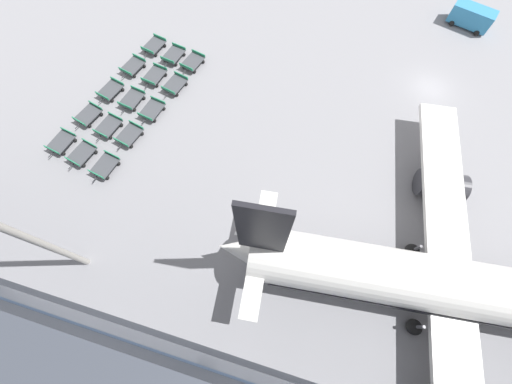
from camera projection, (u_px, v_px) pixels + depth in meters
ground_plane at (431, 89)px, 33.41m from camera, size 500.00×500.00×0.00m
airplane at (467, 290)px, 22.25m from camera, size 33.83×36.69×12.57m
service_van at (472, 16)px, 36.18m from camera, size 3.14×4.91×2.25m
baggage_dolly_row_near_col_a at (154, 46)px, 35.32m from camera, size 3.23×2.25×0.92m
baggage_dolly_row_near_col_b at (133, 66)px, 34.07m from camera, size 3.23×2.29×0.92m
baggage_dolly_row_near_col_c at (111, 90)px, 32.73m from camera, size 3.23×2.28×0.92m
baggage_dolly_row_near_col_d at (89, 115)px, 31.45m from camera, size 3.23×2.32×0.92m
baggage_dolly_row_near_col_e at (62, 142)px, 30.16m from camera, size 3.22×2.15×0.92m
baggage_dolly_row_mid_a_col_a at (174, 55)px, 34.74m from camera, size 3.22×2.17×0.92m
baggage_dolly_row_mid_a_col_b at (155, 76)px, 33.53m from camera, size 3.22×2.14×0.92m
baggage_dolly_row_mid_a_col_c at (132, 99)px, 32.25m from camera, size 3.21×2.14×0.92m
baggage_dolly_row_mid_a_col_d at (109, 126)px, 30.90m from camera, size 3.23×2.22×0.92m
baggage_dolly_row_mid_a_col_e at (82, 154)px, 29.64m from camera, size 3.23×2.26×0.92m
baggage_dolly_row_mid_b_col_a at (193, 62)px, 34.32m from camera, size 3.23×2.27×0.92m
baggage_dolly_row_mid_b_col_b at (175, 85)px, 33.03m from camera, size 3.23×2.26×0.92m
baggage_dolly_row_mid_b_col_c at (152, 110)px, 31.70m from camera, size 3.22×2.14×0.92m
baggage_dolly_row_mid_b_col_d at (130, 135)px, 30.49m from camera, size 3.23×2.25×0.92m
baggage_dolly_row_mid_b_col_e at (105, 166)px, 29.11m from camera, size 3.22×2.17×0.92m
stand_guidance_stripe at (352, 253)px, 26.29m from camera, size 2.55×20.11×0.01m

